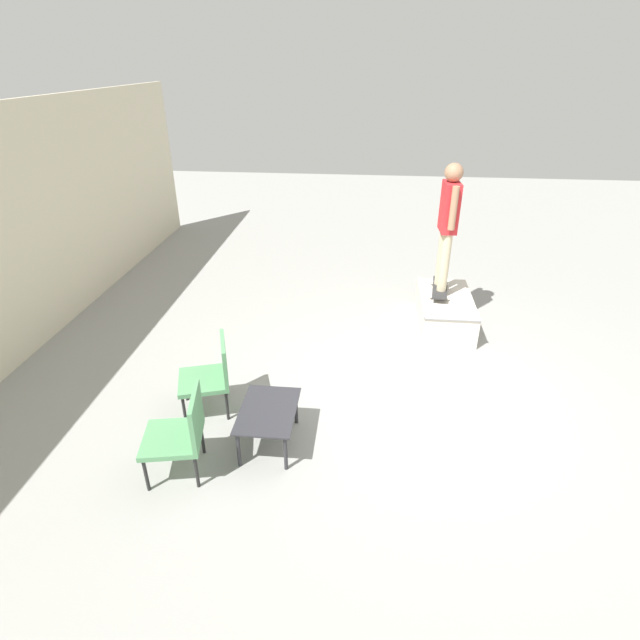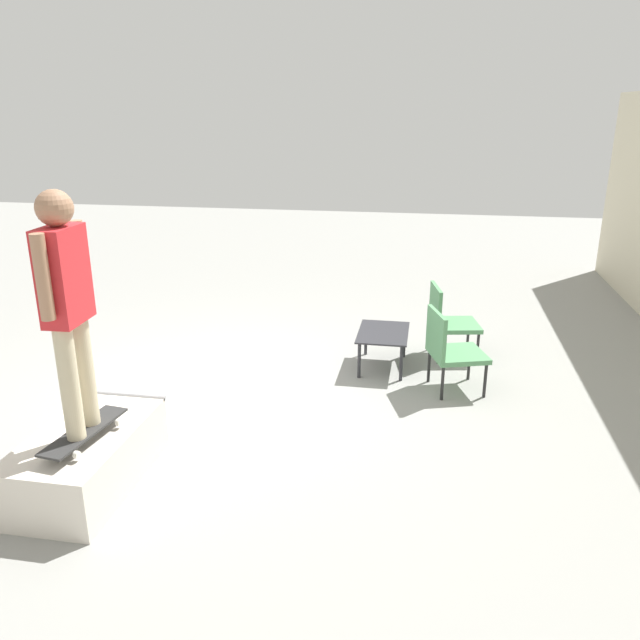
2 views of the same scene
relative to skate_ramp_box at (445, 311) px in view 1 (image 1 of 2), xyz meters
The scene contains 7 objects.
ground_plane 1.89m from the skate_ramp_box, 163.37° to the left, with size 24.00×24.00×0.00m, color gray.
skate_ramp_box is the anchor object (origin of this frame).
skateboard_on_ramp 0.34m from the skate_ramp_box, 34.99° to the left, with size 0.80×0.33×0.07m.
person_skater 1.34m from the skate_ramp_box, 34.99° to the left, with size 0.57×0.24×1.71m.
coffee_table 3.38m from the skate_ramp_box, 143.14° to the left, with size 0.78×0.55×0.42m.
patio_chair_left 4.17m from the skate_ramp_box, 139.08° to the left, with size 0.61×0.61×0.85m.
patio_chair_right 3.52m from the skate_ramp_box, 129.03° to the left, with size 0.65×0.65×0.85m.
Camera 1 is at (-4.69, 0.59, 3.45)m, focal length 28.00 mm.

